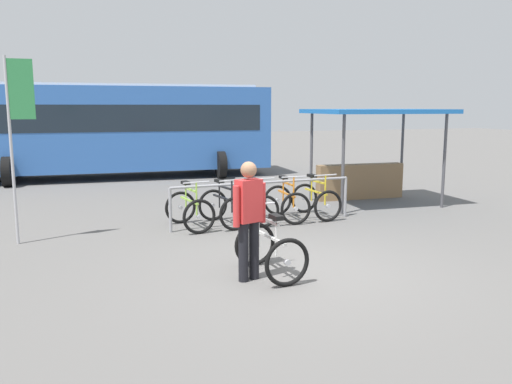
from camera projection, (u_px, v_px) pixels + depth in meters
name	position (u px, v px, depth m)	size (l,w,h in m)	color
ground_plane	(298.00, 271.00, 7.59)	(80.00, 80.00, 0.00)	#605E5B
bike_rack_rail	(264.00, 191.00, 10.57)	(3.91, 0.23, 0.88)	#99999E
racked_bike_lime	(189.00, 210.00, 10.22)	(0.81, 1.17, 0.97)	black
racked_bike_black	(223.00, 207.00, 10.48)	(0.83, 1.19, 0.97)	black
racked_bike_teal	(256.00, 205.00, 10.75)	(0.70, 1.13, 0.98)	black
racked_bike_orange	(286.00, 202.00, 11.01)	(0.69, 1.12, 0.97)	black
racked_bike_yellow	(316.00, 200.00, 11.27)	(0.73, 1.13, 0.97)	black
featured_bicycle	(267.00, 243.00, 7.42)	(0.75, 1.20, 0.97)	black
person_with_featured_bike	(249.00, 215.00, 7.08)	(0.51, 0.29, 1.64)	black
bus_distant	(117.00, 125.00, 17.44)	(10.13, 3.79, 3.08)	#3366B7
market_stall	(369.00, 146.00, 12.99)	(3.23, 2.48, 2.30)	#4C4C51
banner_flag	(17.00, 115.00, 8.81)	(0.45, 0.05, 3.20)	#B2B2B7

